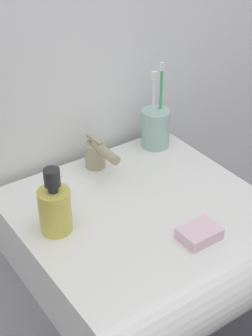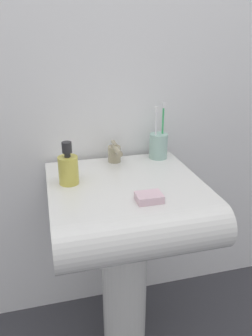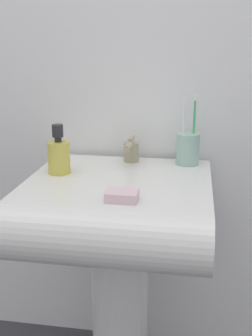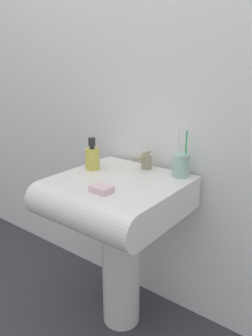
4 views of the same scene
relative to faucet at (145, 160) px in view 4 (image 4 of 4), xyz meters
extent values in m
plane|color=#38383D|center=(-0.01, -0.17, -0.76)|extent=(6.00, 6.00, 0.00)
cube|color=white|center=(-0.01, 0.10, 0.44)|extent=(5.00, 0.05, 2.40)
cylinder|color=white|center=(-0.01, -0.17, -0.47)|extent=(0.17, 0.17, 0.58)
cube|color=white|center=(-0.01, -0.17, -0.11)|extent=(0.51, 0.46, 0.14)
cylinder|color=white|center=(-0.01, -0.40, -0.11)|extent=(0.51, 0.14, 0.14)
cylinder|color=tan|center=(0.00, 0.01, -0.01)|extent=(0.05, 0.05, 0.06)
cylinder|color=tan|center=(0.00, -0.04, 0.02)|extent=(0.02, 0.09, 0.02)
cube|color=tan|center=(0.00, 0.01, 0.03)|extent=(0.01, 0.06, 0.01)
cylinder|color=#99BFB2|center=(0.18, 0.01, 0.01)|extent=(0.07, 0.07, 0.10)
cylinder|color=white|center=(0.16, 0.00, 0.06)|extent=(0.01, 0.01, 0.17)
cube|color=white|center=(0.16, 0.00, 0.16)|extent=(0.01, 0.01, 0.02)
cylinder|color=#3FB266|center=(0.19, 0.01, 0.07)|extent=(0.01, 0.01, 0.19)
cube|color=white|center=(0.19, 0.01, 0.17)|extent=(0.01, 0.01, 0.02)
cylinder|color=gold|center=(-0.19, -0.14, 0.01)|extent=(0.07, 0.07, 0.09)
cylinder|color=#262628|center=(-0.19, -0.14, 0.06)|extent=(0.02, 0.02, 0.01)
cylinder|color=#262628|center=(-0.19, -0.14, 0.09)|extent=(0.03, 0.03, 0.04)
cube|color=silver|center=(0.03, -0.33, -0.03)|extent=(0.08, 0.06, 0.02)
camera|label=1|loc=(-0.53, -0.89, 0.63)|focal=55.00mm
camera|label=2|loc=(-0.25, -1.15, 0.43)|focal=35.00mm
camera|label=3|loc=(0.19, -1.27, 0.34)|focal=45.00mm
camera|label=4|loc=(0.79, -1.18, 0.43)|focal=35.00mm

